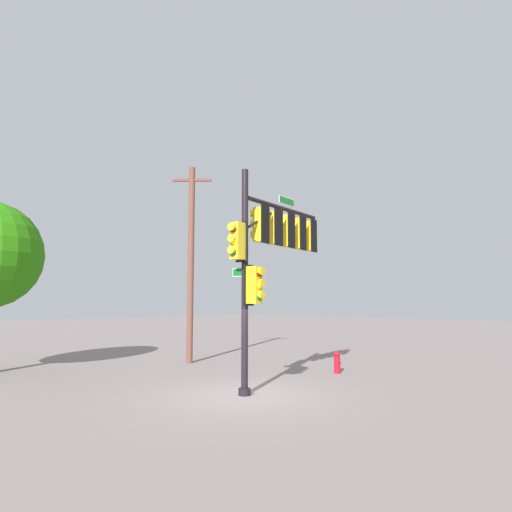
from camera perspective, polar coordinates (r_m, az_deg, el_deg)
ground_plane at (r=13.58m, az=-1.49°, el=-17.46°), size 120.00×120.00×0.00m
signal_pole_assembly at (r=14.50m, az=1.96°, el=1.47°), size 4.92×1.55×6.77m
utility_pole at (r=20.47m, az=-8.38°, el=-0.52°), size 1.33×1.39×8.96m
fire_hydrant at (r=17.71m, az=10.38°, el=-13.30°), size 0.33×0.24×0.83m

